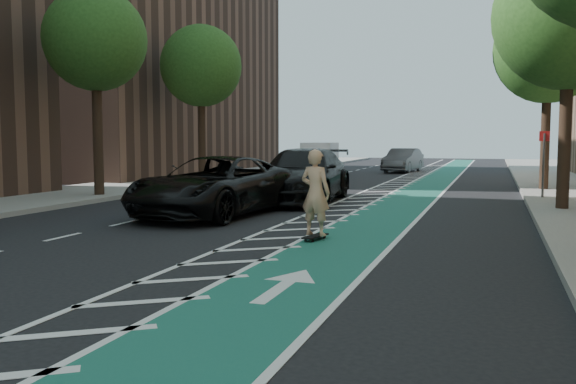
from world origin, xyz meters
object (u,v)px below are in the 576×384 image
at_px(suv_far, 303,175).
at_px(suv_near, 215,186).
at_px(skateboarder, 315,193).
at_px(barrel_a, 239,189).

bearing_deg(suv_far, suv_near, -109.28).
bearing_deg(suv_near, skateboarder, -33.74).
xyz_separation_m(suv_far, barrel_a, (-1.94, -1.16, -0.45)).
bearing_deg(suv_near, barrel_a, 107.72).
relative_size(suv_near, barrel_a, 5.97).
bearing_deg(suv_near, suv_far, 80.67).
xyz_separation_m(skateboarder, suv_far, (-2.72, 7.81, -0.12)).
xyz_separation_m(skateboarder, suv_near, (-3.95, 3.28, -0.19)).
bearing_deg(skateboarder, suv_near, -27.29).
height_order(suv_far, barrel_a, suv_far).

